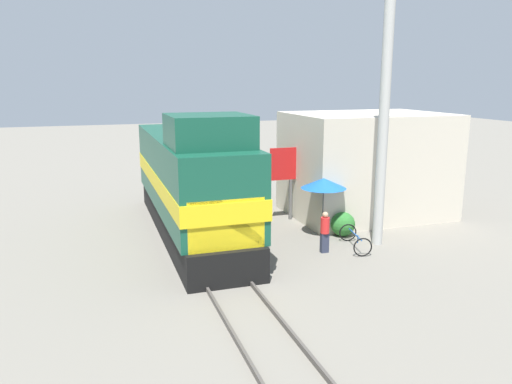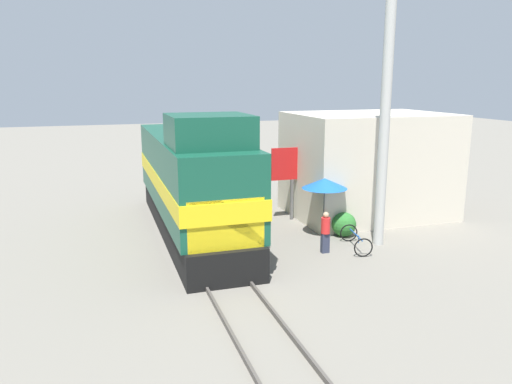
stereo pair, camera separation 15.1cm
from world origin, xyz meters
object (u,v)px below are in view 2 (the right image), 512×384
locomotive (193,183)px  utility_pole (386,106)px  vendor_umbrella (325,183)px  person_bystander (325,231)px  bicycle (356,240)px  billboard_sign (292,167)px

locomotive → utility_pole: bearing=-26.7°
vendor_umbrella → person_bystander: size_ratio=1.57×
locomotive → vendor_umbrella: 5.45m
utility_pole → bicycle: utility_pole is taller
vendor_umbrella → person_bystander: bearing=-113.3°
person_bystander → bicycle: bearing=1.3°
person_bystander → bicycle: size_ratio=0.80×
utility_pole → bicycle: (-1.14, -0.25, -5.09)m
vendor_umbrella → billboard_sign: 2.93m
locomotive → vendor_umbrella: size_ratio=4.98×
utility_pole → vendor_umbrella: utility_pole is taller
vendor_umbrella → bicycle: (0.55, -1.77, -1.92)m
vendor_umbrella → bicycle: vendor_umbrella is taller
bicycle → locomotive: bearing=158.3°
bicycle → utility_pole: bearing=23.6°
billboard_sign → locomotive: bearing=-168.2°
vendor_umbrella → bicycle: bearing=-72.9°
utility_pole → vendor_umbrella: size_ratio=4.32×
locomotive → billboard_sign: locomotive is taller
locomotive → bicycle: size_ratio=6.26×
utility_pole → billboard_sign: bearing=113.9°
locomotive → utility_pole: 8.25m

